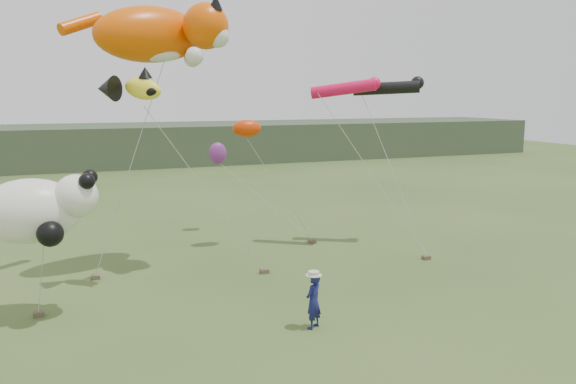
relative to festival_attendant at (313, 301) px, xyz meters
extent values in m
plane|color=#385123|center=(0.76, 0.88, -0.86)|extent=(120.00, 120.00, 0.00)
cube|color=#2D3D28|center=(0.76, 45.88, 1.14)|extent=(90.00, 12.00, 4.00)
imported|color=#161954|center=(0.00, 0.00, 0.00)|extent=(0.75, 0.70, 1.72)
cube|color=brown|center=(-6.09, 7.27, -0.78)|extent=(0.33, 0.26, 0.17)
cube|color=brown|center=(0.29, 5.65, -0.78)|extent=(0.33, 0.26, 0.17)
cube|color=brown|center=(7.51, 4.96, -0.78)|extent=(0.33, 0.26, 0.17)
cube|color=brown|center=(-7.97, 3.97, -0.78)|extent=(0.33, 0.26, 0.17)
cube|color=brown|center=(3.93, 9.24, -0.78)|extent=(0.33, 0.26, 0.17)
ellipsoid|color=#EA5301|center=(-3.50, 8.09, 8.55)|extent=(5.29, 3.80, 2.42)
sphere|color=#EA5301|center=(-1.54, 7.11, 8.85)|extent=(1.77, 1.77, 1.77)
cone|color=black|center=(-1.24, 6.62, 9.68)|extent=(0.55, 0.67, 0.66)
cone|color=black|center=(-1.05, 7.60, 9.68)|extent=(0.55, 0.64, 0.63)
sphere|color=silver|center=(-1.14, 6.81, 8.45)|extent=(0.88, 0.88, 0.88)
ellipsoid|color=silver|center=(-3.31, 7.80, 7.77)|extent=(1.73, 0.86, 0.54)
sphere|color=silver|center=(-2.13, 6.52, 7.67)|extent=(0.69, 0.69, 0.69)
sphere|color=silver|center=(-1.93, 7.89, 7.67)|extent=(0.69, 0.69, 0.69)
cylinder|color=#EA5301|center=(-6.06, 8.88, 8.95)|extent=(1.83, 1.34, 1.07)
ellipsoid|color=yellow|center=(-4.15, 5.88, 6.44)|extent=(1.60, 1.44, 1.01)
cone|color=black|center=(-5.38, 6.18, 6.44)|extent=(1.13, 1.17, 0.92)
cone|color=black|center=(-4.05, 5.88, 7.01)|extent=(0.51, 0.51, 0.41)
cone|color=black|center=(-3.84, 5.36, 6.34)|extent=(0.54, 0.57, 0.41)
cone|color=black|center=(-3.84, 6.39, 6.34)|extent=(0.54, 0.57, 0.41)
cylinder|color=black|center=(7.30, 8.41, 6.54)|extent=(2.94, 2.08, 0.71)
sphere|color=black|center=(8.68, 7.92, 6.78)|extent=(0.61, 0.61, 0.61)
cylinder|color=#E90D47|center=(5.19, 8.67, 6.50)|extent=(2.84, 2.13, 0.94)
sphere|color=#E90D47|center=(6.54, 8.19, 6.74)|extent=(0.60, 0.60, 0.60)
ellipsoid|color=white|center=(-7.97, 3.93, 2.64)|extent=(3.07, 2.05, 2.05)
sphere|color=white|center=(-6.60, 3.59, 3.09)|extent=(1.37, 1.37, 1.37)
sphere|color=black|center=(-6.26, 3.13, 3.61)|extent=(0.50, 0.50, 0.50)
sphere|color=black|center=(-6.15, 4.10, 3.61)|extent=(0.50, 0.50, 0.50)
sphere|color=black|center=(-7.40, 3.02, 2.07)|extent=(0.80, 0.80, 0.80)
sphere|color=black|center=(-8.88, 4.27, 2.18)|extent=(0.80, 0.80, 0.80)
ellipsoid|color=red|center=(0.91, 9.94, 4.70)|extent=(1.36, 0.79, 0.79)
ellipsoid|color=#772980|center=(0.37, 13.45, 3.24)|extent=(0.92, 0.61, 1.12)
camera|label=1|loc=(-6.52, -14.98, 6.22)|focal=35.00mm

